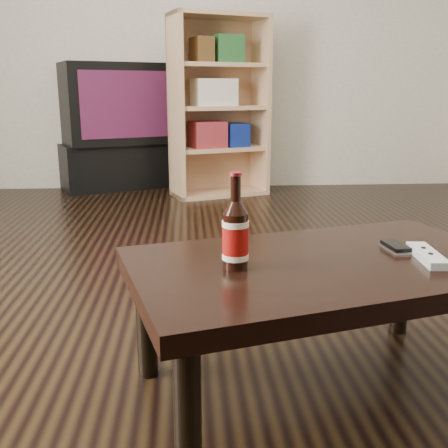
{
  "coord_description": "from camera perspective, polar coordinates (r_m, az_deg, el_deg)",
  "views": [
    {
      "loc": [
        -0.05,
        -1.72,
        0.86
      ],
      "look_at": [
        0.05,
        -0.41,
        0.52
      ],
      "focal_mm": 42.0,
      "sensor_mm": 36.0,
      "label": 1
    }
  ],
  "objects": [
    {
      "name": "floor",
      "position": [
        1.93,
        -2.23,
        -12.23
      ],
      "size": [
        5.0,
        6.0,
        0.01
      ],
      "primitive_type": "cube",
      "color": "black",
      "rests_on": "ground"
    },
    {
      "name": "tv_stand",
      "position": [
        4.84,
        -11.37,
        6.3
      ],
      "size": [
        1.1,
        0.84,
        0.4
      ],
      "primitive_type": "cube",
      "rotation": [
        0.0,
        0.0,
        0.4
      ],
      "color": "black",
      "rests_on": "floor"
    },
    {
      "name": "coffee_table",
      "position": [
        1.51,
        10.72,
        -5.79
      ],
      "size": [
        1.19,
        0.88,
        0.4
      ],
      "rotation": [
        0.0,
        0.0,
        0.26
      ],
      "color": "black",
      "rests_on": "floor"
    },
    {
      "name": "remote",
      "position": [
        1.57,
        21.25,
        -3.2
      ],
      "size": [
        0.07,
        0.2,
        0.03
      ],
      "rotation": [
        0.0,
        0.0,
        -0.08
      ],
      "color": "silver",
      "rests_on": "coffee_table"
    },
    {
      "name": "beer_bottle",
      "position": [
        1.37,
        1.25,
        -1.23
      ],
      "size": [
        0.08,
        0.08,
        0.26
      ],
      "rotation": [
        0.0,
        0.0,
        -0.1
      ],
      "color": "black",
      "rests_on": "coffee_table"
    },
    {
      "name": "wall_back",
      "position": [
        4.76,
        -3.6,
        20.33
      ],
      "size": [
        5.0,
        0.02,
        2.7
      ],
      "primitive_type": "cube",
      "color": "silver",
      "rests_on": "ground"
    },
    {
      "name": "bookshelf",
      "position": [
        4.36,
        -0.79,
        12.94
      ],
      "size": [
        0.84,
        0.58,
        1.43
      ],
      "rotation": [
        0.0,
        0.0,
        0.33
      ],
      "color": "tan",
      "rests_on": "floor"
    },
    {
      "name": "tv",
      "position": [
        4.8,
        -11.69,
        12.69
      ],
      "size": [
        1.06,
        0.88,
        0.68
      ],
      "rotation": [
        0.0,
        0.0,
        0.4
      ],
      "color": "black",
      "rests_on": "tv_stand"
    },
    {
      "name": "phone",
      "position": [
        1.63,
        18.18,
        -2.41
      ],
      "size": [
        0.06,
        0.11,
        0.02
      ],
      "rotation": [
        0.0,
        0.0,
        0.11
      ],
      "color": "#A4A4A6",
      "rests_on": "coffee_table"
    }
  ]
}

